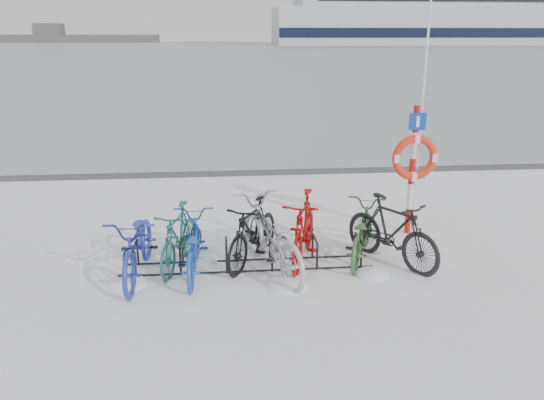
% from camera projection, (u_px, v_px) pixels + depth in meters
% --- Properties ---
extents(ground, '(900.00, 900.00, 0.00)m').
position_uv_depth(ground, '(249.00, 266.00, 8.63)').
color(ground, white).
rests_on(ground, ground).
extents(ice_sheet, '(400.00, 298.00, 0.02)m').
position_uv_depth(ice_sheet, '(222.00, 47.00, 155.91)').
color(ice_sheet, '#93A0A7').
rests_on(ice_sheet, ground).
extents(quay_edge, '(400.00, 0.25, 0.10)m').
position_uv_depth(quay_edge, '(238.00, 173.00, 14.22)').
color(quay_edge, '#3F3F42').
rests_on(quay_edge, ground).
extents(bike_rack, '(4.00, 0.48, 0.46)m').
position_uv_depth(bike_rack, '(249.00, 256.00, 8.57)').
color(bike_rack, black).
rests_on(bike_rack, ground).
extents(lifebuoy_station, '(0.84, 0.23, 4.38)m').
position_uv_depth(lifebuoy_station, '(415.00, 158.00, 9.61)').
color(lifebuoy_station, '#B1130E').
rests_on(lifebuoy_station, ground).
extents(cruise_ferry, '(145.61, 27.45, 47.84)m').
position_uv_depth(cruise_ferry, '(475.00, 7.00, 189.67)').
color(cruise_ferry, silver).
rests_on(cruise_ferry, ground).
extents(bike_0, '(0.80, 2.11, 1.10)m').
position_uv_depth(bike_0, '(138.00, 242.00, 8.16)').
color(bike_0, '#25369D').
rests_on(bike_0, ground).
extents(bike_1, '(0.89, 1.80, 1.04)m').
position_uv_depth(bike_1, '(178.00, 235.00, 8.52)').
color(bike_1, '#1A5C57').
rests_on(bike_1, ground).
extents(bike_2, '(0.69, 1.86, 0.97)m').
position_uv_depth(bike_2, '(192.00, 244.00, 8.27)').
color(bike_2, '#204DB0').
rests_on(bike_2, ground).
extents(bike_3, '(1.32, 1.86, 1.10)m').
position_uv_depth(bike_3, '(253.00, 230.00, 8.67)').
color(bike_3, black).
rests_on(bike_3, ground).
extents(bike_4, '(1.48, 2.40, 1.19)m').
position_uv_depth(bike_4, '(270.00, 235.00, 8.33)').
color(bike_4, '#ABAFB4').
rests_on(bike_4, ground).
extents(bike_5, '(1.13, 2.05, 1.18)m').
position_uv_depth(bike_5, '(304.00, 227.00, 8.67)').
color(bike_5, '#910C09').
rests_on(bike_5, ground).
extents(bike_6, '(1.31, 1.94, 0.96)m').
position_uv_depth(bike_6, '(361.00, 230.00, 8.86)').
color(bike_6, '#315E2D').
rests_on(bike_6, ground).
extents(bike_7, '(1.48, 1.91, 1.15)m').
position_uv_depth(bike_7, '(392.00, 229.00, 8.63)').
color(bike_7, black).
rests_on(bike_7, ground).
extents(snow_drifts, '(4.35, 1.82, 0.22)m').
position_uv_depth(snow_drifts, '(257.00, 275.00, 8.33)').
color(snow_drifts, white).
rests_on(snow_drifts, ground).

